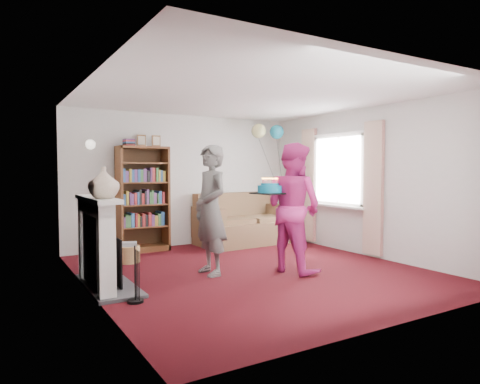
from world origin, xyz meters
TOP-DOWN VIEW (x-y plane):
  - ground at (0.00, 0.00)m, footprint 5.00×5.00m
  - wall_back at (0.00, 2.51)m, footprint 4.50×0.02m
  - wall_left at (-2.26, 0.00)m, footprint 0.02×5.00m
  - wall_right at (2.26, 0.00)m, footprint 0.02×5.00m
  - ceiling at (0.00, 0.00)m, footprint 4.50×5.00m
  - fireplace at (-2.09, 0.19)m, footprint 0.55×1.80m
  - window_bay at (2.21, 0.60)m, footprint 0.14×2.02m
  - wall_sconce at (-1.75, 2.36)m, footprint 0.16×0.23m
  - bookcase at (-0.89, 2.30)m, footprint 0.88×0.42m
  - sofa at (1.09, 2.08)m, footprint 1.87×0.99m
  - wicker_basket at (-1.38, 1.47)m, footprint 0.35×0.35m
  - person_striped at (-0.62, 0.13)m, footprint 0.44×0.66m
  - person_magenta at (0.48, -0.30)m, footprint 0.88×1.03m
  - birthday_cake at (0.10, -0.27)m, footprint 0.40×0.40m
  - balloons at (1.61, 2.00)m, footprint 0.73×0.35m
  - mantel_vase at (-2.12, -0.15)m, footprint 0.35×0.35m

SIDE VIEW (x-z plane):
  - ground at x=0.00m, z-range 0.00..0.00m
  - wicker_basket at x=-1.38m, z-range -0.02..0.30m
  - sofa at x=1.09m, z-range -0.13..0.86m
  - fireplace at x=-2.09m, z-range -0.05..1.07m
  - person_striped at x=-0.62m, z-range 0.00..1.80m
  - person_magenta at x=0.48m, z-range 0.00..1.83m
  - bookcase at x=-0.89m, z-range -0.12..1.95m
  - birthday_cake at x=0.10m, z-range 1.07..1.30m
  - window_bay at x=2.21m, z-range 0.10..2.30m
  - wall_back at x=0.00m, z-range 0.00..2.50m
  - wall_left at x=-2.26m, z-range 0.00..2.50m
  - wall_right at x=2.26m, z-range 0.00..2.50m
  - mantel_vase at x=-2.12m, z-range 1.12..1.49m
  - wall_sconce at x=-1.75m, z-range 1.80..1.96m
  - balloons at x=1.61m, z-range 1.38..3.06m
  - ceiling at x=0.00m, z-range 2.50..2.51m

